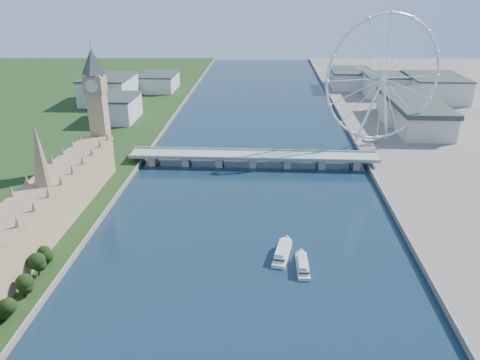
{
  "coord_description": "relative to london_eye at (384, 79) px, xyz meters",
  "views": [
    {
      "loc": [
        9.84,
        -92.21,
        149.54
      ],
      "look_at": [
        -6.97,
        210.0,
        22.42
      ],
      "focal_mm": 35.0,
      "sensor_mm": 36.0,
      "label": 1
    }
  ],
  "objects": [
    {
      "name": "parliament_range",
      "position": [
        -247.98,
        -185.08,
        -49.04
      ],
      "size": [
        24.0,
        200.0,
        70.0
      ],
      "color": "tan",
      "rests_on": "ground"
    },
    {
      "name": "big_ben",
      "position": [
        -247.98,
        -77.08,
        -0.95
      ],
      "size": [
        20.02,
        20.02,
        110.0
      ],
      "color": "tan",
      "rests_on": "ground"
    },
    {
      "name": "westminster_bridge",
      "position": [
        -119.98,
        -55.08,
        -60.89
      ],
      "size": [
        220.0,
        22.0,
        9.5
      ],
      "color": "gray",
      "rests_on": "ground"
    },
    {
      "name": "london_eye",
      "position": [
        0.0,
        0.0,
        0.0
      ],
      "size": [
        113.6,
        39.12,
        124.3
      ],
      "color": "silver",
      "rests_on": "ground"
    },
    {
      "name": "county_hall",
      "position": [
        55.02,
        74.92,
        -67.52
      ],
      "size": [
        54.0,
        144.0,
        35.0
      ],
      "primitive_type": null,
      "color": "beige",
      "rests_on": "ground"
    },
    {
      "name": "city_skyline",
      "position": [
        -80.75,
        205.0,
        -50.56
      ],
      "size": [
        505.0,
        280.0,
        32.0
      ],
      "color": "beige",
      "rests_on": "ground"
    },
    {
      "name": "tour_boat_near",
      "position": [
        -98.34,
        -207.24,
        -67.52
      ],
      "size": [
        13.98,
        32.22,
        6.92
      ],
      "primitive_type": null,
      "rotation": [
        0.0,
        0.0,
        -0.2
      ],
      "color": "silver",
      "rests_on": "ground"
    },
    {
      "name": "tour_boat_far",
      "position": [
        -87.08,
        -219.9,
        -67.52
      ],
      "size": [
        7.32,
        27.97,
        6.15
      ],
      "primitive_type": null,
      "rotation": [
        0.0,
        0.0,
        0.01
      ],
      "color": "beige",
      "rests_on": "ground"
    }
  ]
}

